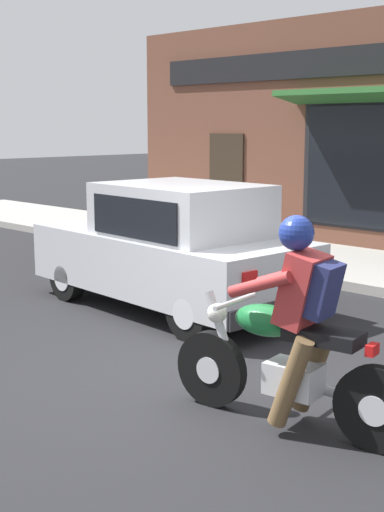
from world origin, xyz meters
The scene contains 6 objects.
ground_plane centered at (0.00, 0.00, 0.00)m, with size 80.00×80.00×0.00m, color black.
sidewalk_curb centered at (5.13, 3.00, 0.07)m, with size 2.60×22.00×0.14m, color #9E9B93.
storefront_building centered at (6.66, 2.35, 2.11)m, with size 1.25×10.68×4.20m.
motorcycle_with_rider centered at (-0.36, -1.35, 0.68)m, with size 0.64×2.01×1.62m.
car_hatchback centered at (1.49, 1.84, 0.77)m, with size 1.86×3.87×1.57m.
fire_hydrant centered at (5.83, 3.89, 0.57)m, with size 0.36×0.24×0.88m.
Camera 1 is at (-4.51, -4.39, 2.25)m, focal length 50.00 mm.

